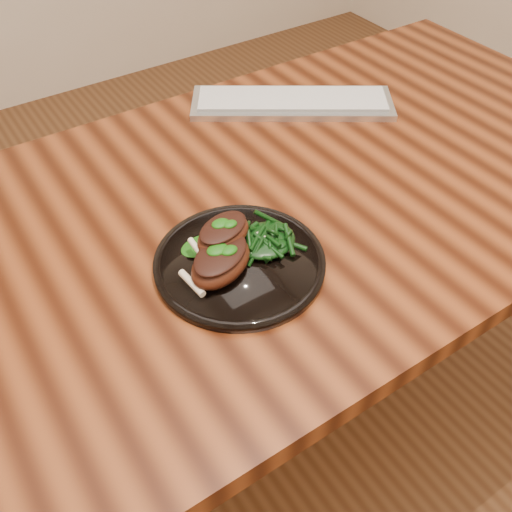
{
  "coord_description": "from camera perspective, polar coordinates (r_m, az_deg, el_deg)",
  "views": [
    {
      "loc": [
        -0.45,
        -0.65,
        1.37
      ],
      "look_at": [
        -0.11,
        -0.14,
        0.78
      ],
      "focal_mm": 40.0,
      "sensor_mm": 36.0,
      "label": 1
    }
  ],
  "objects": [
    {
      "name": "desk",
      "position": [
        1.05,
        0.93,
        2.49
      ],
      "size": [
        1.6,
        0.8,
        0.75
      ],
      "color": "#331206",
      "rests_on": "ground"
    },
    {
      "name": "plate",
      "position": [
        0.87,
        -1.65,
        -0.64
      ],
      "size": [
        0.26,
        0.26,
        0.02
      ],
      "color": "black",
      "rests_on": "desk"
    },
    {
      "name": "lamb_chop_front",
      "position": [
        0.83,
        -3.58,
        -0.51
      ],
      "size": [
        0.13,
        0.11,
        0.05
      ],
      "color": "#451B0D",
      "rests_on": "plate"
    },
    {
      "name": "lamb_chop_back",
      "position": [
        0.85,
        -3.34,
        2.28
      ],
      "size": [
        0.11,
        0.09,
        0.04
      ],
      "color": "#451B0D",
      "rests_on": "plate"
    },
    {
      "name": "herb_smear",
      "position": [
        0.89,
        -5.39,
        1.07
      ],
      "size": [
        0.07,
        0.05,
        0.0
      ],
      "primitive_type": "ellipsoid",
      "color": "#0A4307",
      "rests_on": "plate"
    },
    {
      "name": "greens_heap",
      "position": [
        0.87,
        1.0,
        1.89
      ],
      "size": [
        0.09,
        0.09,
        0.04
      ],
      "color": "black",
      "rests_on": "plate"
    },
    {
      "name": "keyboard",
      "position": [
        1.26,
        3.63,
        15.12
      ],
      "size": [
        0.42,
        0.34,
        0.02
      ],
      "color": "silver",
      "rests_on": "desk"
    }
  ]
}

